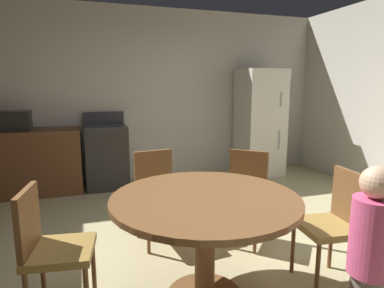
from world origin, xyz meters
name	(u,v)px	position (x,y,z in m)	size (l,w,h in m)	color
ground_plane	(220,270)	(0.00, 0.00, 0.00)	(14.00, 14.00, 0.00)	tan
wall_back	(149,95)	(0.00, 3.02, 1.35)	(6.17, 0.12, 2.70)	beige
kitchen_counter	(16,163)	(-1.93, 2.62, 0.45)	(1.71, 0.60, 0.90)	brown
oven_range	(107,156)	(-0.72, 2.62, 0.47)	(0.60, 0.60, 1.10)	#2D2B28
refrigerator	(260,123)	(1.79, 2.57, 0.88)	(0.68, 0.68, 1.76)	silver
microwave	(12,121)	(-1.92, 2.62, 1.03)	(0.44, 0.32, 0.26)	black
dining_table	(205,218)	(-0.25, -0.30, 0.61)	(1.28, 1.28, 0.76)	brown
chair_northeast	(245,190)	(0.44, 0.44, 0.50)	(0.57, 0.57, 0.87)	brown
chair_west	(49,244)	(-1.25, -0.16, 0.50)	(0.45, 0.45, 0.87)	brown
chair_north	(157,190)	(-0.36, 0.70, 0.50)	(0.44, 0.44, 0.87)	brown
chair_east	(335,220)	(0.76, -0.41, 0.50)	(0.44, 0.44, 0.87)	brown
person_child	(369,260)	(0.41, -1.04, 0.58)	(0.31, 0.31, 1.09)	#665B51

